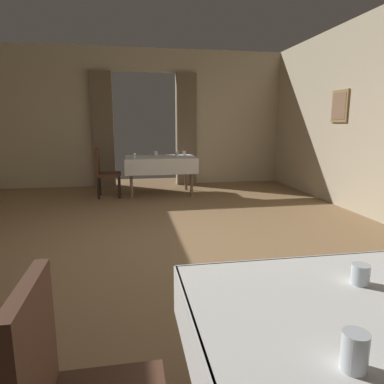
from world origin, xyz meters
name	(u,v)px	position (x,y,z in m)	size (l,w,h in m)	color
ground	(164,246)	(0.00, 0.00, 0.00)	(10.08, 10.08, 0.00)	olive
wall_back	(145,118)	(0.00, 4.18, 1.51)	(6.40, 0.27, 3.00)	beige
dining_table_near	(356,330)	(0.44, -2.82, 0.66)	(1.22, 0.98, 0.75)	#7A604C
dining_table_mid	(160,162)	(0.22, 3.00, 0.65)	(1.38, 0.92, 0.75)	#7A604C
chair_mid_left	(104,170)	(-0.85, 2.90, 0.52)	(0.44, 0.44, 0.93)	black
glass_near_b	(355,351)	(0.22, -3.10, 0.80)	(0.07, 0.07, 0.11)	silver
glass_near_d	(360,274)	(0.56, -2.65, 0.79)	(0.07, 0.07, 0.08)	silver
glass_mid_a	(134,155)	(-0.29, 2.86, 0.80)	(0.08, 0.08, 0.09)	silver
glass_mid_b	(177,154)	(0.56, 3.00, 0.80)	(0.06, 0.06, 0.10)	silver
glass_mid_c	(184,153)	(0.74, 3.23, 0.80)	(0.07, 0.07, 0.09)	silver
glass_mid_d	(155,153)	(0.15, 3.26, 0.80)	(0.08, 0.08, 0.09)	silver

